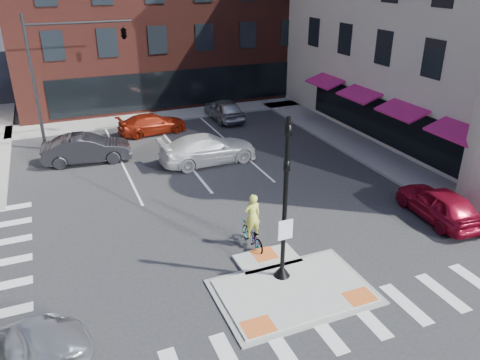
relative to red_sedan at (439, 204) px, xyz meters
name	(u,v)px	position (x,y,z in m)	size (l,w,h in m)	color
ground	(287,284)	(-8.50, -1.69, -0.75)	(120.00, 120.00, 0.00)	#28282B
refuge_island	(290,287)	(-8.50, -1.95, -0.70)	(5.40, 4.65, 0.13)	gray
sidewalk_e	(366,150)	(2.30, 8.31, -0.68)	(3.00, 24.00, 0.15)	gray
sidewalk_n	(189,113)	(-5.50, 20.31, -0.68)	(26.00, 3.00, 0.15)	gray
building_far_left	(60,16)	(-12.50, 50.31, 4.25)	(10.00, 12.00, 10.00)	slate
building_far_right	(160,3)	(0.50, 52.31, 5.25)	(12.00, 12.00, 12.00)	brown
signal_pole	(284,222)	(-8.50, -1.29, 1.60)	(0.60, 0.60, 5.98)	black
mast_arm_signal	(100,43)	(-11.97, 16.31, 5.45)	(6.10, 2.24, 8.00)	black
red_sedan	(439,204)	(0.00, 0.00, 0.00)	(1.78, 4.42, 1.51)	maroon
white_pickup	(208,149)	(-7.31, 10.32, 0.07)	(2.31, 5.67, 1.65)	silver
bg_car_dark	(87,149)	(-13.78, 13.04, 0.06)	(1.72, 4.93, 1.62)	#232227
bg_car_silver	(224,109)	(-3.50, 17.80, 0.03)	(1.85, 4.59, 1.56)	#A6A8AD
bg_car_red	(152,124)	(-9.11, 16.71, -0.08)	(1.88, 4.63, 1.34)	maroon
cyclist	(252,229)	(-8.62, 1.11, 0.03)	(0.69, 1.88, 2.32)	#3F3F44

